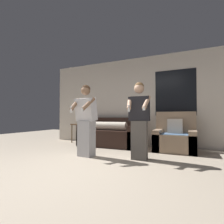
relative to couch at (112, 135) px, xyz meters
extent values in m
plane|color=tan|center=(0.62, -2.60, -0.32)|extent=(14.00, 14.00, 0.00)
cube|color=silver|center=(0.62, 0.51, 1.03)|extent=(6.07, 0.06, 2.70)
cube|color=black|center=(1.76, 0.47, 1.23)|extent=(1.10, 0.01, 1.30)
cube|color=black|center=(0.00, -0.03, -0.08)|extent=(1.87, 0.92, 0.47)
cube|color=black|center=(0.00, 0.32, 0.34)|extent=(1.87, 0.22, 0.36)
cube|color=black|center=(-0.79, -0.03, -0.01)|extent=(0.28, 0.92, 0.61)
cube|color=black|center=(0.79, -0.03, -0.01)|extent=(0.28, 0.92, 0.61)
cylinder|color=beige|center=(0.00, -0.15, 0.28)|extent=(1.03, 0.24, 0.24)
cube|color=#937A60|center=(1.80, -0.14, -0.10)|extent=(0.99, 0.81, 0.44)
cube|color=#937A60|center=(1.80, 0.17, 0.40)|extent=(0.99, 0.20, 0.56)
cube|color=#937A60|center=(1.39, -0.14, -0.05)|extent=(0.18, 0.81, 0.54)
cube|color=#937A60|center=(2.20, -0.14, -0.05)|extent=(0.18, 0.81, 0.54)
cube|color=slate|center=(1.80, -0.18, 0.13)|extent=(0.84, 0.65, 0.01)
cube|color=beige|center=(1.80, -0.07, 0.31)|extent=(0.36, 0.14, 0.36)
cube|color=brown|center=(-1.25, 0.20, 0.29)|extent=(0.50, 0.50, 0.04)
cylinder|color=brown|center=(-1.46, -0.01, -0.02)|extent=(0.04, 0.04, 0.59)
cylinder|color=brown|center=(-1.04, -0.01, -0.02)|extent=(0.04, 0.04, 0.59)
cylinder|color=brown|center=(-1.46, 0.41, -0.02)|extent=(0.04, 0.04, 0.59)
cylinder|color=brown|center=(-1.04, 0.41, -0.02)|extent=(0.04, 0.04, 0.59)
cube|color=beige|center=(-1.37, 0.18, 0.38)|extent=(0.10, 0.02, 0.17)
cube|color=#B2B2B7|center=(0.07, -1.49, 0.07)|extent=(0.35, 0.27, 0.78)
cube|color=silver|center=(0.07, -1.51, 0.71)|extent=(0.47, 0.34, 0.53)
sphere|color=brown|center=(0.06, -1.53, 1.12)|extent=(0.21, 0.21, 0.21)
sphere|color=#3D2819|center=(0.06, -1.52, 1.16)|extent=(0.19, 0.19, 0.19)
cylinder|color=brown|center=(-0.13, -1.65, 0.82)|extent=(0.11, 0.36, 0.30)
cube|color=white|center=(-0.12, -1.80, 0.70)|extent=(0.04, 0.04, 0.13)
cylinder|color=brown|center=(0.23, -1.68, 0.82)|extent=(0.17, 0.36, 0.30)
cube|color=white|center=(0.19, -1.83, 0.70)|extent=(0.05, 0.04, 0.08)
cube|color=#56514C|center=(1.20, -1.26, 0.07)|extent=(0.33, 0.27, 0.78)
cube|color=black|center=(1.20, -1.27, 0.72)|extent=(0.43, 0.28, 0.51)
sphere|color=tan|center=(1.20, -1.28, 1.13)|extent=(0.21, 0.21, 0.21)
sphere|color=brown|center=(1.20, -1.27, 1.17)|extent=(0.20, 0.20, 0.20)
cylinder|color=tan|center=(1.05, -1.44, 0.83)|extent=(0.17, 0.36, 0.30)
cube|color=white|center=(1.08, -1.58, 0.71)|extent=(0.04, 0.04, 0.13)
cylinder|color=tan|center=(1.38, -1.41, 0.83)|extent=(0.11, 0.36, 0.30)
cube|color=white|center=(1.37, -1.56, 0.71)|extent=(0.05, 0.04, 0.08)
camera|label=1|loc=(2.18, -4.76, 0.55)|focal=28.00mm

